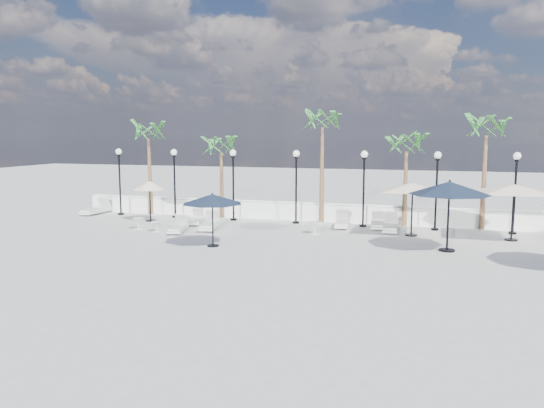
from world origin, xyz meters
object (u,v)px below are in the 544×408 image
(parasol_cream_sq_b, at_px, (413,183))
(parasol_cream_small, at_px, (150,186))
(lounger_3, at_px, (196,220))
(lounger_4, at_px, (342,222))
(lounger_6, at_px, (390,226))
(lounger_2, at_px, (178,227))
(lounger_1, at_px, (210,224))
(lounger_0, at_px, (96,210))
(parasol_cream_sq_a, at_px, (514,185))
(parasol_navy_mid, at_px, (449,189))
(lounger_5, at_px, (377,223))
(parasol_navy_left, at_px, (212,199))

(parasol_cream_sq_b, xyz_separation_m, parasol_cream_small, (-13.65, 0.28, -0.53))
(lounger_3, relative_size, lounger_4, 0.92)
(lounger_4, relative_size, lounger_6, 1.00)
(lounger_2, bearing_deg, lounger_1, 31.38)
(lounger_0, distance_m, parasol_cream_sq_a, 22.37)
(lounger_0, bearing_deg, lounger_1, -15.84)
(lounger_0, relative_size, parasol_cream_sq_b, 0.41)
(lounger_3, distance_m, parasol_navy_mid, 12.93)
(lounger_0, xyz_separation_m, lounger_4, (14.50, -0.23, -0.01))
(lounger_1, relative_size, lounger_4, 1.06)
(lounger_0, relative_size, lounger_6, 1.03)
(lounger_0, relative_size, parasol_navy_mid, 0.68)
(parasol_cream_sq_b, bearing_deg, lounger_1, -172.78)
(lounger_5, xyz_separation_m, parasol_cream_sq_a, (5.96, -1.40, 2.23))
(parasol_navy_left, distance_m, parasol_navy_mid, 9.57)
(lounger_2, bearing_deg, parasol_cream_small, 125.40)
(lounger_1, xyz_separation_m, lounger_2, (-1.14, -1.12, -0.03))
(lounger_1, height_order, parasol_navy_mid, parasol_navy_mid)
(lounger_4, relative_size, parasol_cream_sq_b, 0.40)
(lounger_3, xyz_separation_m, parasol_navy_left, (3.00, -4.85, 1.75))
(parasol_navy_mid, bearing_deg, lounger_0, 167.11)
(lounger_2, bearing_deg, lounger_3, 81.10)
(lounger_1, bearing_deg, lounger_4, 9.81)
(lounger_4, bearing_deg, lounger_0, 171.48)
(lounger_6, relative_size, parasol_navy_mid, 0.66)
(lounger_5, distance_m, lounger_6, 1.04)
(parasol_cream_small, bearing_deg, lounger_5, 5.90)
(lounger_0, height_order, parasol_navy_mid, parasol_navy_mid)
(parasol_navy_mid, relative_size, parasol_cream_sq_b, 0.61)
(lounger_3, bearing_deg, lounger_6, -11.21)
(lounger_1, xyz_separation_m, lounger_4, (6.13, 2.50, -0.01))
(lounger_3, relative_size, lounger_5, 0.99)
(lounger_4, xyz_separation_m, parasol_navy_mid, (4.92, -4.22, 2.27))
(lounger_6, height_order, parasol_navy_mid, parasol_navy_mid)
(parasol_cream_sq_a, xyz_separation_m, parasol_cream_sq_b, (-4.28, -0.12, -0.04))
(lounger_5, bearing_deg, parasol_navy_mid, -58.97)
(parasol_navy_left, bearing_deg, lounger_0, 147.96)
(lounger_2, xyz_separation_m, lounger_5, (9.02, 3.84, 0.01))
(lounger_5, relative_size, parasol_cream_small, 0.88)
(parasol_navy_mid, xyz_separation_m, parasol_cream_sq_b, (-1.49, 2.93, -0.09))
(lounger_0, relative_size, lounger_3, 1.12)
(lounger_6, bearing_deg, parasol_navy_left, -143.82)
(parasol_cream_sq_b, bearing_deg, lounger_2, -167.71)
(parasol_cream_sq_a, distance_m, parasol_cream_sq_b, 4.28)
(lounger_4, bearing_deg, lounger_6, -20.38)
(parasol_cream_sq_a, bearing_deg, parasol_navy_left, -158.07)
(lounger_1, relative_size, lounger_6, 1.06)
(parasol_navy_left, height_order, parasol_cream_sq_b, parasol_cream_sq_b)
(lounger_1, distance_m, lounger_3, 1.84)
(lounger_1, bearing_deg, lounger_3, 123.37)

